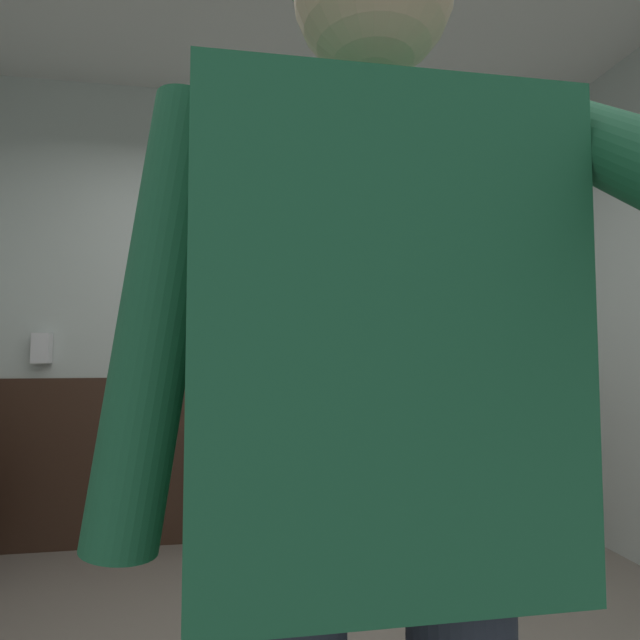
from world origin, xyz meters
TOP-DOWN VIEW (x-y plane):
  - wall_back at (0.00, 1.77)m, footprint 4.54×0.12m
  - wainscot_band_back at (0.00, 1.70)m, footprint 3.94×0.03m
  - urinal_left at (-0.19, 1.55)m, footprint 0.40×0.34m
  - urinal_middle at (0.56, 1.55)m, footprint 0.40×0.34m
  - privacy_divider_panel at (0.18, 1.48)m, footprint 0.04×0.40m
  - person at (-0.05, -0.98)m, footprint 0.67×0.60m
  - soap_dispenser at (-1.37, 1.67)m, footprint 0.10×0.07m

SIDE VIEW (x-z plane):
  - wainscot_band_back at x=0.00m, z-range 0.00..1.01m
  - urinal_left at x=-0.19m, z-range 0.16..1.40m
  - urinal_middle at x=0.56m, z-range 0.16..1.40m
  - privacy_divider_panel at x=0.18m, z-range 0.50..1.40m
  - person at x=-0.05m, z-range 0.16..1.93m
  - soap_dispenser at x=-1.37m, z-range 1.10..1.28m
  - wall_back at x=0.00m, z-range 0.00..2.87m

